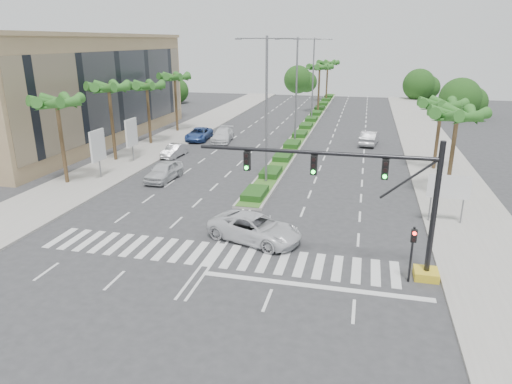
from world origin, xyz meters
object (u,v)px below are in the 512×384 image
Objects in this scene: car_parked_c at (199,134)px; car_right at (369,138)px; car_parked_b at (174,151)px; car_parked_d at (223,135)px; car_crossing at (255,228)px; car_parked_a at (164,171)px.

car_right reaches higher than car_parked_c.
car_parked_d is at bearing 77.33° from car_parked_b.
car_parked_b is 22.76m from car_crossing.
car_parked_a is at bearing 54.75° from car_right.
car_parked_a is 0.96× the size of car_right.
car_crossing is 1.16× the size of car_right.
car_parked_d is 29.00m from car_crossing.
car_parked_b is 8.57m from car_parked_c.
car_parked_a is 0.90× the size of car_parked_d.
car_right is (20.30, 2.13, 0.09)m from car_parked_c.
car_parked_c is at bearing 13.53° from car_right.
car_crossing is 29.99m from car_right.
car_parked_d reaches higher than car_parked_c.
car_parked_d is at bearing 39.87° from car_crossing.
car_right is (6.67, 29.24, 0.01)m from car_crossing.
car_parked_c is 1.06× the size of car_right.
car_parked_a reaches higher than car_parked_c.
car_parked_b is 22.55m from car_right.
car_parked_b is at bearing 53.91° from car_crossing.
car_parked_c is 3.06m from car_parked_d.
car_parked_d is (3.06, -0.10, 0.04)m from car_parked_c.
car_parked_a is at bearing -97.21° from car_parked_d.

